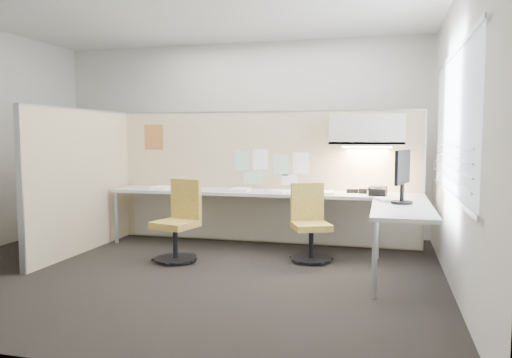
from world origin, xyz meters
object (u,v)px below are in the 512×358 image
(chair_left, at_px, (179,223))
(monitor, at_px, (403,173))
(desk, at_px, (285,203))
(chair_right, at_px, (310,225))
(phone, at_px, (377,191))

(chair_left, height_order, monitor, monitor)
(desk, bearing_deg, chair_right, -45.39)
(chair_right, xyz_separation_m, monitor, (1.00, -0.27, 0.64))
(desk, relative_size, phone, 17.30)
(phone, bearing_deg, chair_left, -153.00)
(phone, bearing_deg, desk, -171.22)
(chair_right, height_order, monitor, monitor)
(chair_right, distance_m, phone, 0.92)
(desk, relative_size, monitor, 7.20)
(monitor, distance_m, phone, 0.76)
(chair_right, relative_size, phone, 3.78)
(desk, height_order, chair_right, chair_right)
(desk, height_order, chair_left, chair_left)
(desk, distance_m, monitor, 1.58)
(monitor, bearing_deg, chair_right, 90.28)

